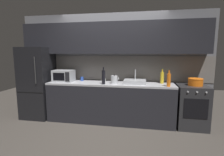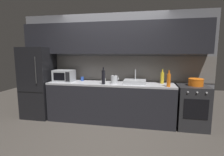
% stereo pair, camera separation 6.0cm
% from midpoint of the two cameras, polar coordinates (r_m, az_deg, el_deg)
% --- Properties ---
extents(ground_plane, '(10.00, 10.00, 0.00)m').
position_cam_midpoint_polar(ground_plane, '(3.34, -3.48, -19.75)').
color(ground_plane, '#3D3833').
extents(back_wall, '(4.57, 0.44, 2.50)m').
position_cam_midpoint_polar(back_wall, '(4.12, 0.55, 8.01)').
color(back_wall, slate).
rests_on(back_wall, ground).
extents(counter_run, '(2.83, 0.60, 0.90)m').
position_cam_midpoint_polar(counter_run, '(3.99, -0.26, -8.02)').
color(counter_run, black).
rests_on(counter_run, ground).
extents(refrigerator, '(0.68, 0.69, 1.70)m').
position_cam_midpoint_polar(refrigerator, '(4.59, -22.84, -1.37)').
color(refrigerator, black).
rests_on(refrigerator, ground).
extents(oven_range, '(0.60, 0.62, 0.90)m').
position_cam_midpoint_polar(oven_range, '(4.04, 25.29, -8.60)').
color(oven_range, '#232326').
rests_on(oven_range, ground).
extents(microwave, '(0.46, 0.35, 0.27)m').
position_cam_midpoint_polar(microwave, '(4.24, -15.19, 0.76)').
color(microwave, '#A8AAAF').
rests_on(microwave, counter_run).
extents(sink_basin, '(0.48, 0.38, 0.30)m').
position_cam_midpoint_polar(sink_basin, '(3.84, 8.01, -1.21)').
color(sink_basin, '#ADAFB5').
rests_on(sink_basin, counter_run).
extents(kettle, '(0.18, 0.15, 0.20)m').
position_cam_midpoint_polar(kettle, '(3.81, 1.21, -0.51)').
color(kettle, '#B7BABF').
rests_on(kettle, counter_run).
extents(wine_bottle_yellow, '(0.08, 0.08, 0.32)m').
position_cam_midpoint_polar(wine_bottle_yellow, '(3.95, 16.73, 0.09)').
color(wine_bottle_yellow, gold).
rests_on(wine_bottle_yellow, counter_run).
extents(wine_bottle_dark, '(0.08, 0.08, 0.37)m').
position_cam_midpoint_polar(wine_bottle_dark, '(3.71, -2.40, 0.33)').
color(wine_bottle_dark, black).
rests_on(wine_bottle_dark, counter_run).
extents(wine_bottle_orange, '(0.08, 0.08, 0.33)m').
position_cam_midpoint_polar(wine_bottle_orange, '(3.61, 18.73, -0.62)').
color(wine_bottle_orange, orange).
rests_on(wine_bottle_orange, counter_run).
extents(mug_white, '(0.07, 0.07, 0.10)m').
position_cam_midpoint_polar(mug_white, '(3.85, -2.21, -0.94)').
color(mug_white, silver).
rests_on(mug_white, counter_run).
extents(mug_blue, '(0.08, 0.08, 0.09)m').
position_cam_midpoint_polar(mug_blue, '(4.24, -9.42, -0.26)').
color(mug_blue, '#234299').
rests_on(mug_blue, counter_run).
extents(cooking_pot, '(0.29, 0.29, 0.15)m').
position_cam_midpoint_polar(cooking_pot, '(3.94, 26.42, -1.25)').
color(cooking_pot, orange).
rests_on(cooking_pot, oven_range).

